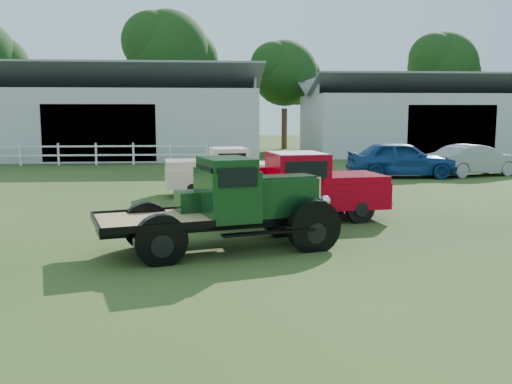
{
  "coord_description": "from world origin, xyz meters",
  "views": [
    {
      "loc": [
        -0.83,
        -11.53,
        2.83
      ],
      "look_at": [
        0.2,
        1.2,
        1.05
      ],
      "focal_mm": 40.0,
      "sensor_mm": 36.0,
      "label": 1
    }
  ],
  "objects_px": {
    "red_pickup": "(293,186)",
    "white_pickup": "(226,172)",
    "misc_car_blue": "(401,159)",
    "misc_car_grey": "(476,160)",
    "vintage_flatbed": "(222,204)"
  },
  "relations": [
    {
      "from": "red_pickup",
      "to": "misc_car_blue",
      "type": "distance_m",
      "value": 11.44
    },
    {
      "from": "white_pickup",
      "to": "misc_car_blue",
      "type": "relative_size",
      "value": 0.92
    },
    {
      "from": "red_pickup",
      "to": "white_pickup",
      "type": "bearing_deg",
      "value": 100.37
    },
    {
      "from": "vintage_flatbed",
      "to": "red_pickup",
      "type": "relative_size",
      "value": 0.98
    },
    {
      "from": "white_pickup",
      "to": "misc_car_grey",
      "type": "distance_m",
      "value": 12.46
    },
    {
      "from": "misc_car_blue",
      "to": "red_pickup",
      "type": "bearing_deg",
      "value": 151.88
    },
    {
      "from": "red_pickup",
      "to": "white_pickup",
      "type": "height_order",
      "value": "red_pickup"
    },
    {
      "from": "vintage_flatbed",
      "to": "misc_car_blue",
      "type": "bearing_deg",
      "value": 41.45
    },
    {
      "from": "white_pickup",
      "to": "misc_car_grey",
      "type": "bearing_deg",
      "value": 16.81
    },
    {
      "from": "red_pickup",
      "to": "white_pickup",
      "type": "distance_m",
      "value": 5.17
    },
    {
      "from": "misc_car_blue",
      "to": "misc_car_grey",
      "type": "relative_size",
      "value": 1.11
    },
    {
      "from": "vintage_flatbed",
      "to": "white_pickup",
      "type": "bearing_deg",
      "value": 71.68
    },
    {
      "from": "red_pickup",
      "to": "misc_car_grey",
      "type": "xyz_separation_m",
      "value": [
        9.76,
        9.96,
        -0.21
      ]
    },
    {
      "from": "vintage_flatbed",
      "to": "white_pickup",
      "type": "xyz_separation_m",
      "value": [
        0.32,
        8.09,
        -0.16
      ]
    },
    {
      "from": "red_pickup",
      "to": "misc_car_grey",
      "type": "distance_m",
      "value": 13.95
    }
  ]
}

